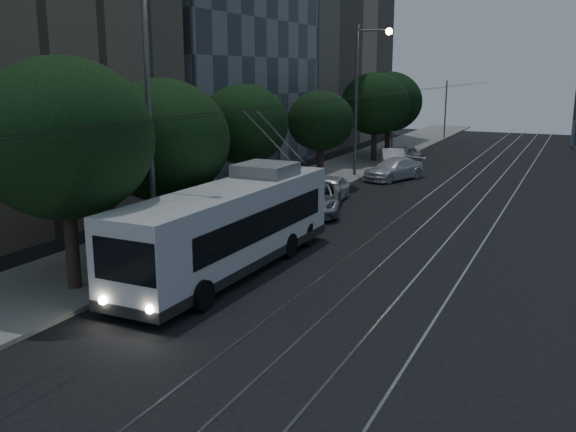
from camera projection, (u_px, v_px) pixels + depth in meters
The scene contains 18 objects.
ground at pixel (294, 291), 20.98m from camera, with size 120.00×120.00×0.00m, color black.
sidewalk at pixel (316, 180), 41.72m from camera, with size 5.00×90.00×0.15m, color gray.
tram_rails at pixel (473, 193), 37.64m from camera, with size 4.52×90.00×0.02m.
overhead_wires at pixel (354, 129), 39.93m from camera, with size 2.23×90.00×6.00m.
trolleybus at pixel (232, 227), 22.81m from camera, with size 2.72×11.94×5.63m.
pickup_silver at pixel (315, 198), 32.40m from camera, with size 2.50×5.41×1.50m, color #ADAFB5.
car_white_a at pixel (330, 189), 35.28m from camera, with size 1.62×4.02×1.37m, color silver.
car_white_b at pixel (394, 169), 42.18m from camera, with size 1.96×4.83×1.40m, color silver.
car_white_c at pixel (393, 160), 46.30m from camera, with size 1.60×4.58×1.51m, color silver.
car_white_d at pixel (402, 155), 48.67m from camera, with size 1.74×4.32×1.47m, color #B6B6BA.
tree_0 at pixel (64, 139), 19.87m from camera, with size 5.63×5.63×7.54m.
tree_1 at pixel (162, 140), 25.31m from camera, with size 5.39×5.39×6.80m.
tree_2 at pixel (244, 125), 30.27m from camera, with size 4.21×4.21×6.45m.
tree_3 at pixel (321, 121), 39.11m from camera, with size 4.08×4.08×5.88m.
tree_4 at pixel (375, 104), 49.27m from camera, with size 5.27×5.27×6.90m.
tree_5 at pixel (389, 102), 53.53m from camera, with size 5.54×5.54×6.97m.
streetlamp_near at pixel (158, 93), 22.17m from camera, with size 2.52×0.44×10.48m.
streetlamp_far at pixel (362, 87), 41.98m from camera, with size 2.41×0.44×9.95m.
Camera 1 is at (8.19, -18.14, 7.08)m, focal length 40.00 mm.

